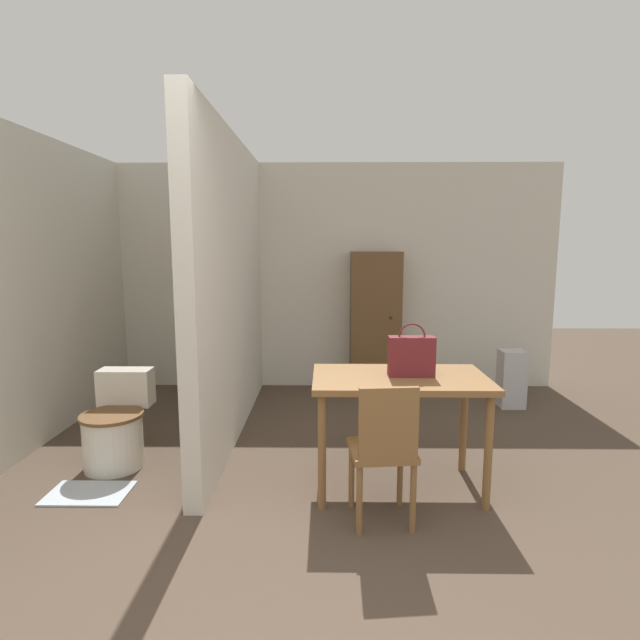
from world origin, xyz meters
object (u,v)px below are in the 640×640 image
Objects in this scene: wooden_chair at (384,448)px; handbag at (411,356)px; dining_table at (400,390)px; wooden_cabinet at (375,322)px; toilet at (116,428)px; space_heater at (512,379)px.

handbag reaches higher than wooden_chair.
wooden_cabinet is at bearing 88.50° from dining_table.
dining_table is 2.10m from toilet.
wooden_cabinet reaches higher than dining_table.
toilet is at bearing -158.16° from space_heater.
toilet is 2.88m from wooden_cabinet.
handbag is at bearing -89.73° from wooden_cabinet.
dining_table is 2.27m from wooden_cabinet.
dining_table is 1.96× the size of space_heater.
toilet reaches higher than space_heater.
wooden_chair reaches higher than dining_table.
toilet is 1.16× the size of space_heater.
wooden_chair is 2.05m from toilet.
handbag reaches higher than toilet.
dining_table is at bearing -9.83° from toilet.
handbag is at bearing 0.07° from dining_table.
toilet is at bearing 170.50° from handbag.
wooden_chair is 1.49× the size of space_heater.
handbag is at bearing -9.50° from toilet.
dining_table is 0.73× the size of wooden_cabinet.
wooden_chair is 2.65m from space_heater.
wooden_chair is 0.55× the size of wooden_cabinet.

